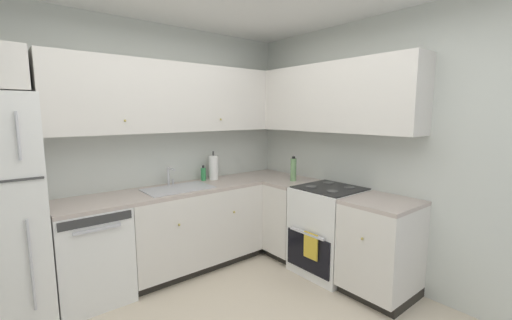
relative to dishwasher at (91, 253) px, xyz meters
name	(u,v)px	position (x,y,z in m)	size (l,w,h in m)	color
wall_back	(139,149)	(0.60, 0.33, 0.86)	(3.62, 0.05, 2.59)	silver
wall_right	(390,152)	(2.38, -1.46, 0.86)	(0.05, 3.63, 2.59)	silver
dishwasher	(91,253)	(0.00, 0.00, 0.00)	(0.60, 0.63, 0.86)	white
lower_cabinets_back	(194,227)	(1.03, 0.00, 0.00)	(1.45, 0.62, 0.86)	silver
countertop_back	(192,188)	(1.03, 0.00, 0.45)	(2.66, 0.60, 0.04)	#B7A89E
lower_cabinets_right	(340,236)	(2.06, -1.16, 0.00)	(0.62, 1.59, 0.86)	silver
countertop_right	(341,193)	(2.06, -1.16, 0.45)	(0.60, 1.59, 0.03)	#B7A89E
oven_range	(329,229)	(2.08, -1.01, 0.02)	(0.68, 0.62, 1.05)	white
upper_cabinets_back	(170,98)	(0.87, 0.14, 1.39)	(2.34, 0.34, 0.70)	silver
upper_cabinets_right	(322,98)	(2.20, -0.77, 1.39)	(0.32, 2.14, 0.70)	silver
sink	(178,193)	(0.85, -0.03, 0.43)	(0.68, 0.40, 0.10)	#B7B7BC
faucet	(170,175)	(0.86, 0.18, 0.59)	(0.07, 0.16, 0.20)	silver
soap_bottle	(203,174)	(1.27, 0.18, 0.54)	(0.06, 0.06, 0.18)	#338C4C
paper_towel_roll	(213,167)	(1.39, 0.16, 0.61)	(0.11, 0.11, 0.34)	white
oil_bottle	(293,169)	(2.06, -0.49, 0.60)	(0.07, 0.07, 0.28)	#729E66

